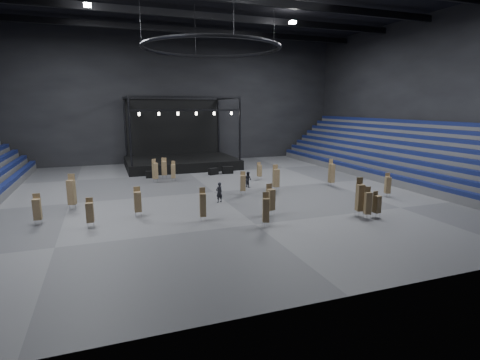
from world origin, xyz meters
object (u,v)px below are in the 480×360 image
object	(u,v)px
chair_stack_7	(332,173)
crew_member	(248,179)
chair_stack_3	(276,178)
chair_stack_12	(243,183)
chair_stack_2	(71,192)
stage	(180,156)
chair_stack_4	(138,201)
chair_stack_0	(164,168)
chair_stack_16	(155,170)
flight_case_mid	(213,171)
flight_case_left	(151,174)
flight_case_right	(228,170)
chair_stack_11	(266,209)
chair_stack_10	(203,204)
chair_stack_14	(360,197)
chair_stack_17	(377,204)
chair_stack_5	(368,203)
chair_stack_13	(173,171)
chair_stack_9	(259,170)
chair_stack_1	(271,199)
chair_stack_15	(37,209)
man_center	(219,192)
chair_stack_6	(90,212)

from	to	relation	value
chair_stack_7	crew_member	distance (m)	8.44
chair_stack_3	chair_stack_12	xyz separation A→B (m)	(-3.46, -0.29, -0.19)
chair_stack_2	crew_member	xyz separation A→B (m)	(15.91, 3.04, -0.67)
stage	chair_stack_2	bearing A→B (deg)	-123.30
chair_stack_4	crew_member	distance (m)	13.16
chair_stack_0	chair_stack_2	distance (m)	13.37
chair_stack_3	chair_stack_16	bearing A→B (deg)	141.32
flight_case_mid	chair_stack_0	world-z (taller)	chair_stack_0
flight_case_left	flight_case_right	xyz separation A→B (m)	(8.97, -0.36, 0.04)
chair_stack_11	crew_member	xyz separation A→B (m)	(3.40, 12.06, -0.41)
stage	chair_stack_11	size ratio (longest dim) A/B	5.93
chair_stack_10	chair_stack_14	bearing A→B (deg)	-5.62
chair_stack_17	chair_stack_14	bearing A→B (deg)	132.47
flight_case_mid	chair_stack_17	world-z (taller)	chair_stack_17
chair_stack_5	chair_stack_10	distance (m)	11.80
chair_stack_2	chair_stack_13	xyz separation A→B (m)	(9.43, 8.59, -0.33)
chair_stack_4	chair_stack_9	bearing A→B (deg)	35.27
chair_stack_0	chair_stack_16	distance (m)	1.88
flight_case_mid	chair_stack_5	xyz separation A→B (m)	(5.57, -20.74, 0.82)
chair_stack_1	chair_stack_15	xyz separation A→B (m)	(-15.87, 3.27, -0.09)
flight_case_right	chair_stack_11	xyz separation A→B (m)	(-3.85, -20.03, 0.77)
chair_stack_0	chair_stack_3	bearing A→B (deg)	-35.59
chair_stack_4	chair_stack_14	xyz separation A→B (m)	(15.37, -5.32, 0.26)
chair_stack_10	chair_stack_17	xyz separation A→B (m)	(12.06, -3.50, -0.18)
stage	chair_stack_10	bearing A→B (deg)	-97.37
chair_stack_10	crew_member	size ratio (longest dim) A/B	1.52
chair_stack_14	crew_member	distance (m)	12.82
chair_stack_2	crew_member	world-z (taller)	chair_stack_2
chair_stack_7	man_center	distance (m)	12.69
chair_stack_0	chair_stack_12	xyz separation A→B (m)	(5.58, -10.03, -0.12)
flight_case_mid	chair_stack_2	size ratio (longest dim) A/B	0.41
stage	flight_case_left	xyz separation A→B (m)	(-4.67, -7.00, -1.06)
flight_case_left	chair_stack_17	world-z (taller)	chair_stack_17
chair_stack_4	man_center	distance (m)	7.11
chair_stack_0	chair_stack_14	bearing A→B (deg)	-47.99
stage	chair_stack_4	xyz separation A→B (m)	(-7.42, -22.13, -0.26)
chair_stack_7	chair_stack_13	bearing A→B (deg)	148.23
flight_case_right	chair_stack_5	bearing A→B (deg)	-79.79
chair_stack_12	chair_stack_17	bearing A→B (deg)	-36.58
stage	chair_stack_0	world-z (taller)	stage
flight_case_right	chair_stack_10	xyz separation A→B (m)	(-7.50, -17.36, 0.79)
chair_stack_11	chair_stack_15	size ratio (longest dim) A/B	1.08
chair_stack_9	chair_stack_16	world-z (taller)	chair_stack_16
chair_stack_6	flight_case_right	bearing A→B (deg)	52.00
stage	crew_member	world-z (taller)	stage
chair_stack_9	chair_stack_13	world-z (taller)	chair_stack_13
chair_stack_1	chair_stack_7	bearing A→B (deg)	23.13
chair_stack_4	chair_stack_17	world-z (taller)	chair_stack_4
crew_member	chair_stack_3	bearing A→B (deg)	-160.94
flight_case_left	chair_stack_10	size ratio (longest dim) A/B	0.49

